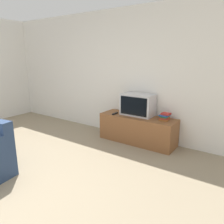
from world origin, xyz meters
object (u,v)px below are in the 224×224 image
tv_stand (137,129)px  television (138,105)px  remote_on_stand (115,113)px  book_stack (165,117)px

tv_stand → television: bearing=125.0°
tv_stand → remote_on_stand: size_ratio=8.28×
television → book_stack: size_ratio=2.74×
book_stack → remote_on_stand: size_ratio=1.28×
tv_stand → book_stack: size_ratio=6.49×
tv_stand → book_stack: book_stack is taller
book_stack → remote_on_stand: (-0.98, -0.17, -0.05)m
book_stack → remote_on_stand: bearing=-170.1°
remote_on_stand → book_stack: bearing=9.9°
tv_stand → television: 0.49m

